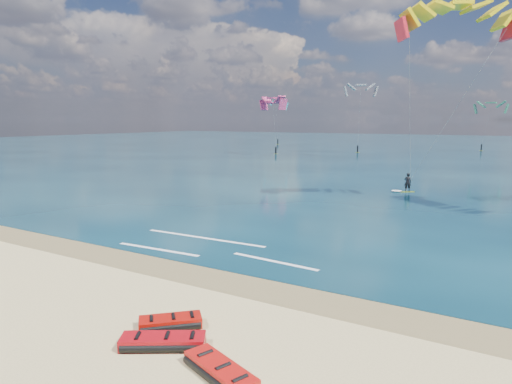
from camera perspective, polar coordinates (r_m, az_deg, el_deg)
ground at (r=54.57m, az=15.40°, el=1.59°), size 320.00×320.00×0.00m
wet_sand_strip at (r=21.88m, az=-11.67°, el=-9.17°), size 320.00×2.40×0.01m
sea at (r=117.33m, az=23.77°, el=4.99°), size 320.00×200.00×0.04m
packed_kite_left at (r=14.76m, az=-11.53°, el=-18.46°), size 2.93×2.41×0.42m
packed_kite_mid at (r=13.13m, az=-4.47°, el=-22.05°), size 2.89×1.99×0.41m
packed_kite_right at (r=15.93m, az=-10.63°, el=-16.28°), size 2.40×2.37×0.41m
kitesurfer_main at (r=41.23m, az=21.07°, el=10.99°), size 11.63×9.45×16.85m
shoreline_foam at (r=24.69m, az=-6.06°, el=-6.82°), size 11.91×3.62×0.01m
distant_kites at (r=94.16m, az=17.21°, el=7.99°), size 91.09×34.75×13.39m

